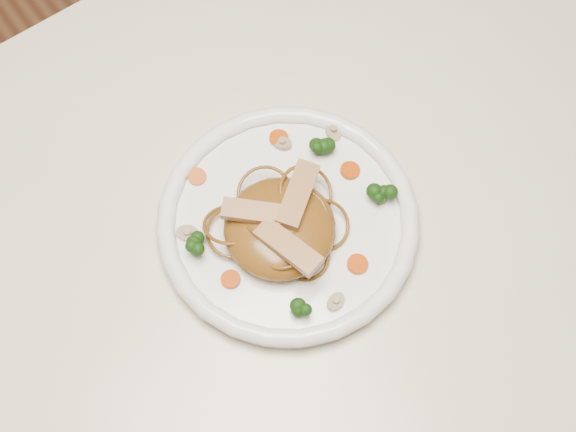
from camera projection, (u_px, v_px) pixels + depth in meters
ground at (257, 403)px, 1.61m from camera, size 4.00×4.00×0.00m
table at (239, 288)px, 1.01m from camera, size 1.20×0.80×0.75m
plate at (288, 224)px, 0.93m from camera, size 0.34×0.34×0.02m
noodle_mound at (280, 228)px, 0.90m from camera, size 0.15×0.15×0.04m
chicken_a at (298, 195)px, 0.89m from camera, size 0.08×0.07×0.01m
chicken_b at (255, 212)px, 0.88m from camera, size 0.07×0.06×0.01m
chicken_c at (288, 247)px, 0.87m from camera, size 0.04×0.08×0.01m
broccoli_0 at (320, 144)px, 0.95m from camera, size 0.03×0.03×0.03m
broccoli_1 at (195, 245)px, 0.89m from camera, size 0.04×0.04×0.03m
broccoli_2 at (299, 308)px, 0.87m from camera, size 0.02×0.02×0.03m
broccoli_3 at (382, 193)px, 0.92m from camera, size 0.03×0.03×0.03m
carrot_0 at (279, 138)px, 0.96m from camera, size 0.03×0.03×0.00m
carrot_1 at (231, 279)px, 0.89m from camera, size 0.03×0.03×0.00m
carrot_2 at (350, 170)px, 0.95m from camera, size 0.03×0.03×0.00m
carrot_3 at (197, 177)px, 0.94m from camera, size 0.02×0.02×0.00m
carrot_4 at (358, 264)px, 0.90m from camera, size 0.03×0.03×0.00m
mushroom_0 at (336, 302)px, 0.88m from camera, size 0.03×0.03×0.01m
mushroom_1 at (334, 131)px, 0.97m from camera, size 0.03×0.03×0.01m
mushroom_2 at (188, 233)px, 0.91m from camera, size 0.04×0.04×0.01m
mushroom_3 at (282, 144)px, 0.96m from camera, size 0.03×0.03×0.01m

